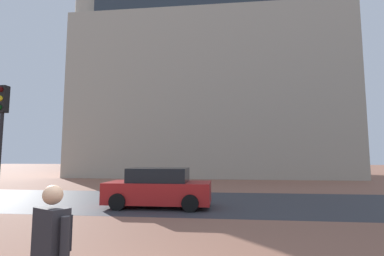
# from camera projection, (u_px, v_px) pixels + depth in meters

# --- Properties ---
(ground_plane) EXTENTS (120.00, 120.00, 0.00)m
(ground_plane) POSITION_uv_depth(u_px,v_px,m) (196.00, 200.00, 13.02)
(ground_plane) COLOR #93604C
(street_asphalt_strip) EXTENTS (120.00, 6.77, 0.00)m
(street_asphalt_strip) POSITION_uv_depth(u_px,v_px,m) (195.00, 202.00, 12.62)
(street_asphalt_strip) COLOR #38383D
(street_asphalt_strip) RESTS_ON ground_plane
(landmark_building) EXTENTS (28.17, 13.18, 38.53)m
(landmark_building) POSITION_uv_depth(u_px,v_px,m) (210.00, 81.00, 32.34)
(landmark_building) COLOR #B2A893
(landmark_building) RESTS_ON ground_plane
(person_skater) EXTENTS (0.55, 0.40, 1.73)m
(person_skater) POSITION_uv_depth(u_px,v_px,m) (51.00, 255.00, 3.08)
(person_skater) COLOR #706656
(person_skater) RESTS_ON ground_plane
(car_red) EXTENTS (4.25, 1.93, 1.58)m
(car_red) POSITION_uv_depth(u_px,v_px,m) (159.00, 188.00, 11.37)
(car_red) COLOR red
(car_red) RESTS_ON ground_plane
(traffic_light_pole) EXTENTS (0.28, 0.34, 4.40)m
(traffic_light_pole) POSITION_uv_depth(u_px,v_px,m) (1.00, 125.00, 9.10)
(traffic_light_pole) COLOR black
(traffic_light_pole) RESTS_ON ground_plane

